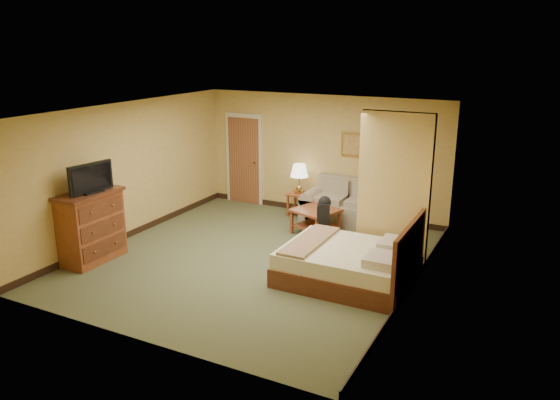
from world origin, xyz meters
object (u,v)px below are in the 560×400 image
Objects in this scene: coffee_table at (316,216)px; bed at (352,264)px; loveseat at (348,210)px; dresser at (91,226)px.

bed reaches higher than coffee_table.
loveseat is 1.88× the size of coffee_table.
coffee_table is 2.30m from bed.
dresser reaches higher than loveseat.
loveseat is at bearing 67.87° from coffee_table.
dresser is at bearing -164.36° from bed.
loveseat is 1.50× the size of dresser.
dresser reaches higher than bed.
bed reaches higher than loveseat.
coffee_table is 4.19m from dresser.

